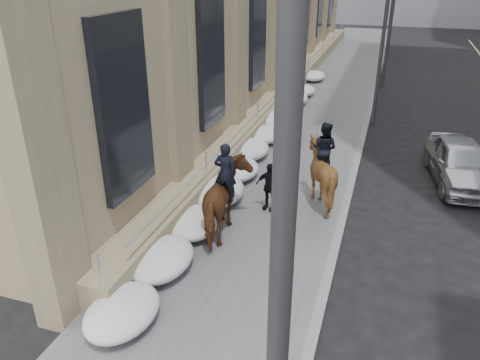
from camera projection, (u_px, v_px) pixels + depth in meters
name	position (u px, v px, depth m)	size (l,w,h in m)	color
ground	(216.00, 285.00, 11.63)	(140.00, 140.00, 0.00)	black
sidewalk	(297.00, 145.00, 20.21)	(5.00, 80.00, 0.12)	#4A4A4C
curb	(359.00, 152.00, 19.48)	(0.24, 80.00, 0.12)	slate
streetlight_near	(259.00, 336.00, 3.75)	(1.71, 0.24, 8.00)	#2D2D30
streetlight_mid	(381.00, 28.00, 20.97)	(1.71, 0.24, 8.00)	#2D2D30
traffic_signal	(375.00, 21.00, 28.28)	(4.10, 0.22, 6.00)	#2D2D30
snow_bank	(254.00, 148.00, 18.80)	(1.70, 18.10, 0.76)	white
mounted_horse_left	(227.00, 199.00, 13.11)	(1.49, 2.66, 2.73)	#4A2916
mounted_horse_right	(321.00, 171.00, 14.87)	(2.09, 2.23, 2.69)	#472D14
pedestrian	(269.00, 187.00, 14.60)	(0.92, 0.38, 1.57)	black
car_silver	(460.00, 162.00, 16.68)	(1.86, 4.62, 1.57)	#AAADB2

